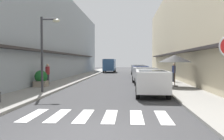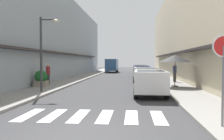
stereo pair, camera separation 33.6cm
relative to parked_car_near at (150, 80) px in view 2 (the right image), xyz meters
The scene contains 18 objects.
ground_plane 12.00m from the parked_car_near, 101.83° to the left, with size 107.30×107.30×0.00m, color #38383A.
sidewalk_left 13.77m from the parked_car_near, 121.55° to the left, with size 2.47×68.28×0.12m, color gray.
sidewalk_right 11.96m from the parked_car_near, 78.97° to the left, with size 2.47×68.28×0.12m, color gray.
building_row_left 17.53m from the parked_car_near, 129.71° to the left, with size 5.50×45.90×9.65m.
building_row_right 15.12m from the parked_car_near, 65.42° to the left, with size 5.50×45.90×10.68m.
crosswalk 6.14m from the parked_car_near, 113.83° to the right, with size 5.20×2.20×0.01m.
parked_car_near is the anchor object (origin of this frame).
parked_car_mid 6.78m from the parked_car_near, 90.00° to the left, with size 1.98×4.39×1.47m.
parked_car_far 13.69m from the parked_car_near, 90.00° to the left, with size 1.87×4.05×1.47m.
parked_car_distant 20.12m from the parked_car_near, 90.00° to the left, with size 1.91×4.25×1.47m.
delivery_van 29.31m from the parked_car_near, 99.34° to the left, with size 2.03×5.41×2.37m.
round_street_sign 7.27m from the parked_car_near, 77.11° to the right, with size 0.65×0.07×2.63m.
street_lamp 6.68m from the parked_car_near, behind, with size 1.19×0.28×4.56m.
cafe_umbrella 4.77m from the parked_car_near, 62.57° to the left, with size 2.49×2.49×2.35m.
planter_midblock 8.38m from the parked_car_near, 157.95° to the left, with size 0.92×0.92×1.21m.
planter_far 10.65m from the parked_car_near, 77.92° to the left, with size 0.75×0.75×0.91m.
pedestrian_walking_near 8.60m from the parked_car_near, 71.04° to the left, with size 0.34×0.34×1.68m.
pedestrian_walking_far 9.25m from the parked_car_near, 148.18° to the left, with size 0.34×0.34×1.66m.
Camera 2 is at (1.48, -6.33, 2.00)m, focal length 38.69 mm.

